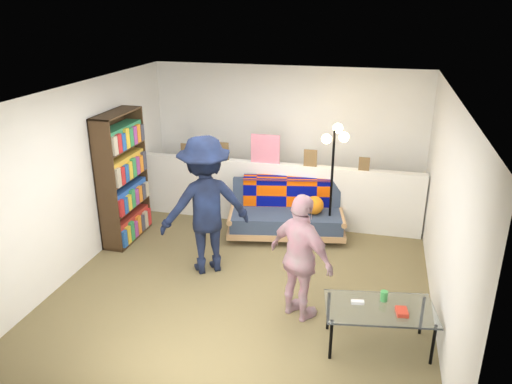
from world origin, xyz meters
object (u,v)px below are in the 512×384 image
person_right (301,258)px  person_left (205,205)px  coffee_table (380,310)px  futon_sofa (287,214)px  bookshelf (123,182)px  floor_lamp (334,160)px

person_right → person_left: bearing=3.9°
person_left → person_right: size_ratio=1.24×
coffee_table → person_left: person_left is taller
person_left → futon_sofa: bearing=-157.1°
bookshelf → coffee_table: bookshelf is taller
person_left → person_right: person_left is taller
floor_lamp → person_left: 1.98m
coffee_table → floor_lamp: bearing=107.8°
coffee_table → person_left: 2.54m
person_left → bookshelf: bearing=-55.4°
person_left → person_right: 1.57m
futon_sofa → coffee_table: size_ratio=1.56×
floor_lamp → bookshelf: bearing=-167.3°
futon_sofa → coffee_table: (1.41, -2.35, 0.08)m
futon_sofa → floor_lamp: (0.65, -0.01, 0.90)m
bookshelf → person_right: size_ratio=1.30×
futon_sofa → person_left: bearing=-123.4°
futon_sofa → coffee_table: bearing=-59.2°
futon_sofa → coffee_table: 2.74m
futon_sofa → person_right: (0.53, -2.03, 0.39)m
coffee_table → floor_lamp: (-0.75, 2.35, 0.82)m
person_left → floor_lamp: bearing=-173.5°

